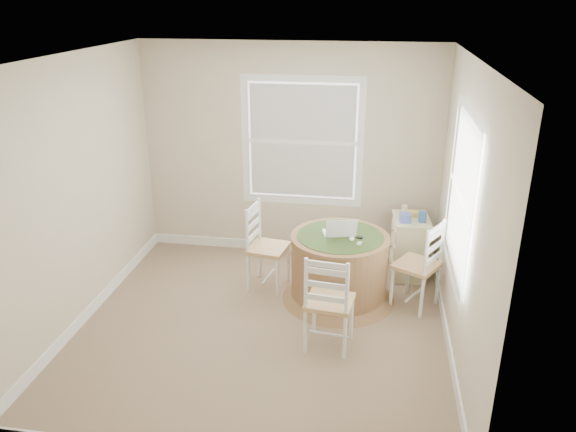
# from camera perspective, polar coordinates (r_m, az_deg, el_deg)

# --- Properties ---
(room) EXTENTS (3.64, 3.64, 2.64)m
(room) POSITION_cam_1_polar(r_m,az_deg,el_deg) (5.23, -0.74, 1.62)
(room) COLOR #8A7858
(room) RESTS_ON ground
(round_table) EXTENTS (1.22, 1.22, 0.74)m
(round_table) POSITION_cam_1_polar(r_m,az_deg,el_deg) (6.02, 5.21, -4.95)
(round_table) COLOR olive
(round_table) RESTS_ON ground
(chair_left) EXTENTS (0.46, 0.48, 0.95)m
(chair_left) POSITION_cam_1_polar(r_m,az_deg,el_deg) (6.21, -2.02, -3.23)
(chair_left) COLOR white
(chair_left) RESTS_ON ground
(chair_near) EXTENTS (0.46, 0.45, 0.95)m
(chair_near) POSITION_cam_1_polar(r_m,az_deg,el_deg) (5.20, 4.25, -8.63)
(chair_near) COLOR white
(chair_near) RESTS_ON ground
(chair_right) EXTENTS (0.56, 0.56, 0.95)m
(chair_right) POSITION_cam_1_polar(r_m,az_deg,el_deg) (5.99, 12.95, -4.85)
(chair_right) COLOR white
(chair_right) RESTS_ON ground
(laptop) EXTENTS (0.38, 0.36, 0.23)m
(laptop) POSITION_cam_1_polar(r_m,az_deg,el_deg) (5.89, 5.24, -1.63)
(laptop) COLOR white
(laptop) RESTS_ON round_table
(mouse) EXTENTS (0.08, 0.10, 0.03)m
(mouse) POSITION_cam_1_polar(r_m,az_deg,el_deg) (5.80, 6.49, -2.31)
(mouse) COLOR white
(mouse) RESTS_ON round_table
(phone) EXTENTS (0.06, 0.10, 0.02)m
(phone) POSITION_cam_1_polar(r_m,az_deg,el_deg) (5.71, 7.27, -2.81)
(phone) COLOR #B7BABF
(phone) RESTS_ON round_table
(keys) EXTENTS (0.07, 0.06, 0.02)m
(keys) POSITION_cam_1_polar(r_m,az_deg,el_deg) (5.84, 7.31, -2.23)
(keys) COLOR black
(keys) RESTS_ON round_table
(corner_chest) EXTENTS (0.44, 0.57, 0.71)m
(corner_chest) POSITION_cam_1_polar(r_m,az_deg,el_deg) (6.66, 12.19, -3.05)
(corner_chest) COLOR beige
(corner_chest) RESTS_ON ground
(tissue_box) EXTENTS (0.13, 0.13, 0.10)m
(tissue_box) POSITION_cam_1_polar(r_m,az_deg,el_deg) (6.39, 11.87, -0.14)
(tissue_box) COLOR #5365BE
(tissue_box) RESTS_ON corner_chest
(box_yellow) EXTENTS (0.16, 0.11, 0.06)m
(box_yellow) POSITION_cam_1_polar(r_m,az_deg,el_deg) (6.57, 12.62, 0.20)
(box_yellow) COLOR #E0BD4F
(box_yellow) RESTS_ON corner_chest
(box_blue) EXTENTS (0.09, 0.09, 0.12)m
(box_blue) POSITION_cam_1_polar(r_m,az_deg,el_deg) (6.43, 13.42, -0.07)
(box_blue) COLOR #315B93
(box_blue) RESTS_ON corner_chest
(cup_cream) EXTENTS (0.07, 0.07, 0.09)m
(cup_cream) POSITION_cam_1_polar(r_m,az_deg,el_deg) (6.64, 11.81, 0.65)
(cup_cream) COLOR beige
(cup_cream) RESTS_ON corner_chest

